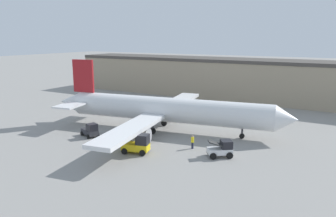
{
  "coord_description": "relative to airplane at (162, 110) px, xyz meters",
  "views": [
    {
      "loc": [
        23.48,
        -40.73,
        13.74
      ],
      "look_at": [
        0.0,
        0.0,
        3.4
      ],
      "focal_mm": 35.0,
      "sensor_mm": 36.0,
      "label": 1
    }
  ],
  "objects": [
    {
      "name": "ground_crew_worker",
      "position": [
        7.53,
        -5.22,
        -2.19
      ],
      "size": [
        0.38,
        0.38,
        1.72
      ],
      "rotation": [
        0.0,
        0.0,
        5.25
      ],
      "color": "#1E2338",
      "rests_on": "ground_plane"
    },
    {
      "name": "airplane",
      "position": [
        0.0,
        0.0,
        0.0
      ],
      "size": [
        37.09,
        34.2,
        10.21
      ],
      "rotation": [
        0.0,
        0.0,
        0.17
      ],
      "color": "silver",
      "rests_on": "ground_plane"
    },
    {
      "name": "pushback_tug",
      "position": [
        -7.06,
        -7.82,
        -2.22
      ],
      "size": [
        3.13,
        2.5,
        1.96
      ],
      "rotation": [
        0.0,
        0.0,
        -0.36
      ],
      "color": "#2D2D33",
      "rests_on": "ground_plane"
    },
    {
      "name": "terminal_building",
      "position": [
        -3.15,
        30.84,
        1.36
      ],
      "size": [
        72.99,
        10.72,
        8.93
      ],
      "color": "gray",
      "rests_on": "ground_plane"
    },
    {
      "name": "ground_plane",
      "position": [
        0.89,
        0.15,
        -3.11
      ],
      "size": [
        400.0,
        400.0,
        0.0
      ],
      "primitive_type": "plane",
      "color": "gray"
    },
    {
      "name": "baggage_tug",
      "position": [
        2.58,
        -10.02,
        -2.03
      ],
      "size": [
        3.53,
        2.44,
        2.4
      ],
      "rotation": [
        0.0,
        0.0,
        0.25
      ],
      "color": "yellow",
      "rests_on": "ground_plane"
    },
    {
      "name": "belt_loader_truck",
      "position": [
        11.68,
        -6.1,
        -2.16
      ],
      "size": [
        3.27,
        3.08,
        1.98
      ],
      "rotation": [
        0.0,
        0.0,
        0.64
      ],
      "color": "silver",
      "rests_on": "ground_plane"
    }
  ]
}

